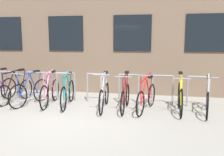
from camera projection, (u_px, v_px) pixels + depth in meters
ground_plane at (66, 121)px, 5.95m from camera, size 42.00×42.00×0.00m
storefront_building at (116, 22)px, 12.13m from camera, size 28.00×7.25×5.47m
bike_rack at (96, 85)px, 7.66m from camera, size 6.64×0.05×0.90m
bicycle_teal at (68, 93)px, 7.25m from camera, size 0.46×1.76×1.06m
bicycle_maroon at (125, 97)px, 6.83m from camera, size 0.44×1.64×1.06m
bicycle_pink at (50, 92)px, 7.38m from camera, size 0.44×1.75×1.06m
bicycle_black at (15, 90)px, 7.70m from camera, size 0.44×1.66×1.04m
bicycle_yellow at (180, 97)px, 6.63m from camera, size 0.44×1.71×1.07m
bicycle_silver at (104, 95)px, 6.94m from camera, size 0.44×1.76×1.06m
bicycle_blue at (30, 92)px, 7.40m from camera, size 0.55×1.64×1.02m
bicycle_white at (207, 99)px, 6.51m from camera, size 0.47×1.75×1.06m
bicycle_red at (146, 97)px, 6.75m from camera, size 0.54×1.71×1.08m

